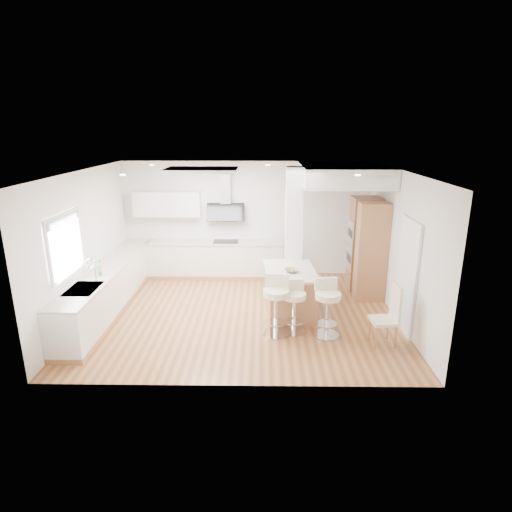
{
  "coord_description": "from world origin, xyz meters",
  "views": [
    {
      "loc": [
        0.39,
        -7.84,
        3.55
      ],
      "look_at": [
        0.26,
        0.4,
        1.08
      ],
      "focal_mm": 30.0,
      "sensor_mm": 36.0,
      "label": 1
    }
  ],
  "objects_px": {
    "dining_chair": "(390,313)",
    "bar_stool_c": "(327,305)",
    "bar_stool_a": "(276,302)",
    "peninsula": "(290,291)",
    "bar_stool_b": "(294,304)"
  },
  "relations": [
    {
      "from": "peninsula",
      "to": "bar_stool_c",
      "type": "xyz_separation_m",
      "value": [
        0.59,
        -1.01,
        0.13
      ]
    },
    {
      "from": "bar_stool_c",
      "to": "dining_chair",
      "type": "distance_m",
      "value": 1.05
    },
    {
      "from": "bar_stool_b",
      "to": "bar_stool_c",
      "type": "height_order",
      "value": "bar_stool_c"
    },
    {
      "from": "bar_stool_a",
      "to": "bar_stool_b",
      "type": "relative_size",
      "value": 1.13
    },
    {
      "from": "peninsula",
      "to": "bar_stool_c",
      "type": "bearing_deg",
      "value": -63.43
    },
    {
      "from": "bar_stool_c",
      "to": "dining_chair",
      "type": "bearing_deg",
      "value": -23.6
    },
    {
      "from": "dining_chair",
      "to": "bar_stool_b",
      "type": "bearing_deg",
      "value": 159.13
    },
    {
      "from": "bar_stool_b",
      "to": "bar_stool_a",
      "type": "bearing_deg",
      "value": -167.56
    },
    {
      "from": "bar_stool_a",
      "to": "bar_stool_c",
      "type": "xyz_separation_m",
      "value": [
        0.89,
        -0.04,
        -0.03
      ]
    },
    {
      "from": "bar_stool_a",
      "to": "dining_chair",
      "type": "distance_m",
      "value": 1.93
    },
    {
      "from": "dining_chair",
      "to": "bar_stool_c",
      "type": "bearing_deg",
      "value": 157.71
    },
    {
      "from": "bar_stool_b",
      "to": "bar_stool_c",
      "type": "distance_m",
      "value": 0.59
    },
    {
      "from": "bar_stool_a",
      "to": "bar_stool_c",
      "type": "distance_m",
      "value": 0.89
    },
    {
      "from": "peninsula",
      "to": "bar_stool_b",
      "type": "bearing_deg",
      "value": -92.47
    },
    {
      "from": "peninsula",
      "to": "bar_stool_a",
      "type": "height_order",
      "value": "bar_stool_a"
    }
  ]
}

